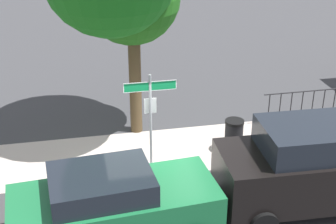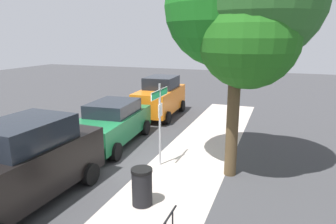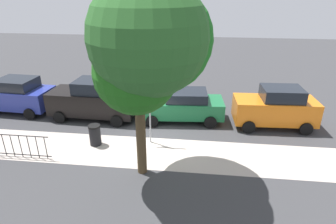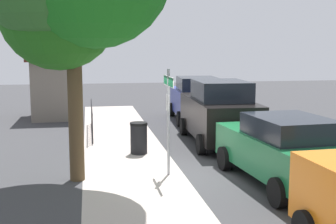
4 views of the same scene
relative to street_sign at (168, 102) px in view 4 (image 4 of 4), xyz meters
The scene contains 9 objects.
ground_plane 1.95m from the street_sign, 94.86° to the right, with size 60.00×60.00×0.00m, color #38383A.
sidewalk_strip 2.88m from the street_sign, 24.56° to the left, with size 24.00×2.60×0.00m, color #B2A59A.
street_sign is the anchor object (origin of this frame).
car_green 3.08m from the street_sign, 116.27° to the right, with size 4.57×2.31×1.68m.
car_black 4.32m from the street_sign, 33.96° to the right, with size 4.73×2.23×2.18m.
car_blue 8.81m from the street_sign, 18.17° to the right, with size 4.30×2.30×1.97m.
iron_fence 6.61m from the street_sign, 17.07° to the left, with size 4.50×0.04×1.07m.
utility_shed 10.98m from the street_sign, 18.04° to the left, with size 3.29×2.54×2.84m.
trash_bin 2.91m from the street_sign, 11.32° to the left, with size 0.55×0.55×0.98m.
Camera 4 is at (-11.36, 2.40, 3.32)m, focal length 48.96 mm.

